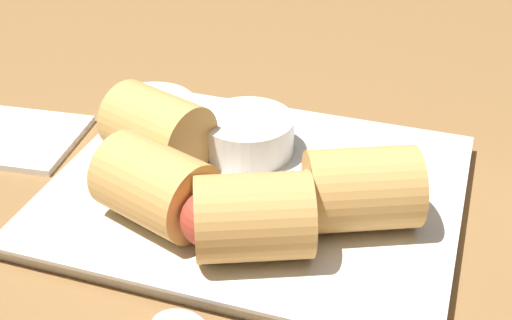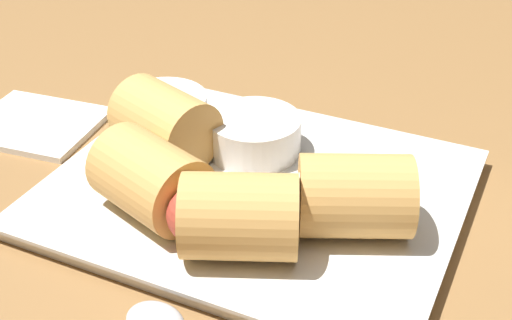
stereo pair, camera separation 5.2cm
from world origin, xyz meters
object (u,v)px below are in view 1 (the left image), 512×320
Objects in this scene: serving_plate at (256,193)px; dipping_bowl_near at (247,133)px; napkin at (15,138)px; dipping_bowl_far at (151,117)px.

dipping_bowl_near reaches higher than serving_plate.
serving_plate reaches higher than napkin.
dipping_bowl_near is (-2.26, 4.55, 2.44)cm from serving_plate.
dipping_bowl_near is 8.72cm from dipping_bowl_far.
dipping_bowl_far reaches higher than napkin.
napkin is at bearing -167.60° from dipping_bowl_far.
dipping_bowl_near is 0.63× the size of napkin.
dipping_bowl_near is at bearing 7.24° from napkin.
dipping_bowl_near and dipping_bowl_far have the same top height.
dipping_bowl_far is 12.89cm from napkin.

